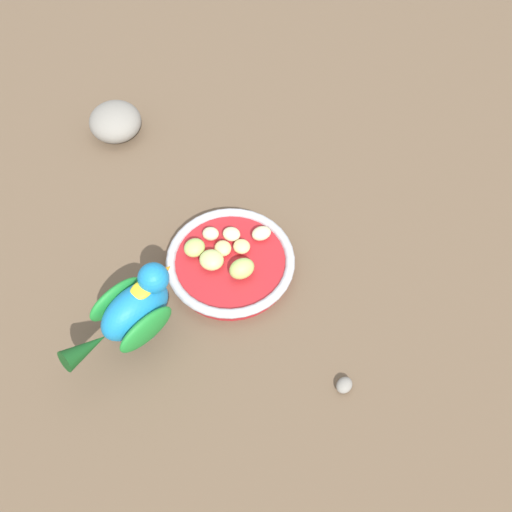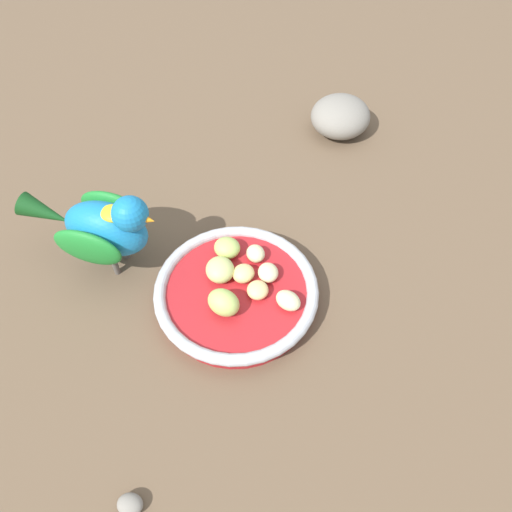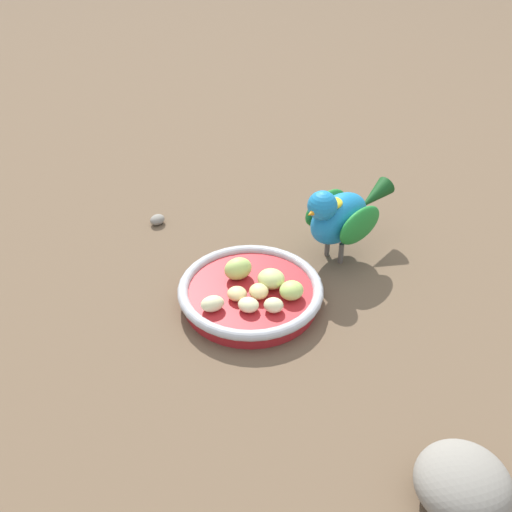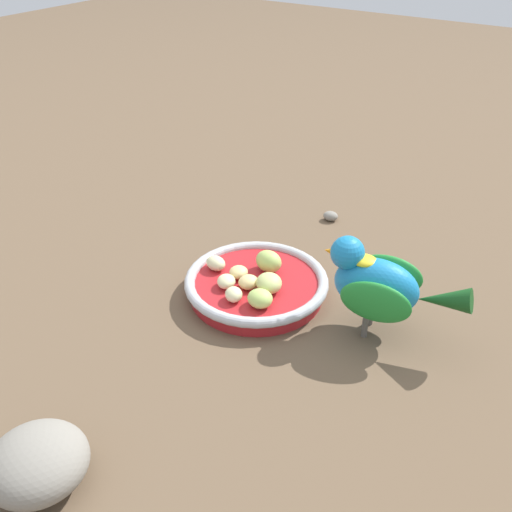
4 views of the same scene
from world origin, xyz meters
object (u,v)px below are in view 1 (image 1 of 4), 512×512
object	(u,v)px
apple_piece_3	(225,247)
apple_piece_7	(210,234)
apple_piece_2	(242,246)
apple_piece_5	(194,248)
apple_piece_6	(261,233)
apple_piece_1	(231,234)
parrot	(133,310)
feeding_bowl	(231,262)
apple_piece_4	(212,260)
rock_large	(117,121)
pebble_0	(344,385)
apple_piece_0	(243,268)

from	to	relation	value
apple_piece_3	apple_piece_7	world-z (taller)	same
apple_piece_2	apple_piece_3	bearing A→B (deg)	-122.80
apple_piece_5	apple_piece_6	xyz separation A→B (m)	(0.04, 0.10, -0.00)
apple_piece_1	apple_piece_6	size ratio (longest dim) A/B	0.90
parrot	feeding_bowl	bearing A→B (deg)	-3.74
apple_piece_5	apple_piece_7	bearing A→B (deg)	104.85
feeding_bowl	apple_piece_2	size ratio (longest dim) A/B	7.49
apple_piece_1	apple_piece_4	distance (m)	0.06
apple_piece_3	apple_piece_6	size ratio (longest dim) A/B	0.89
feeding_bowl	rock_large	world-z (taller)	rock_large
apple_piece_3	apple_piece_7	xyz separation A→B (m)	(-0.03, -0.01, 0.00)
apple_piece_2	rock_large	size ratio (longest dim) A/B	0.27
feeding_bowl	rock_large	xyz separation A→B (m)	(-0.36, 0.00, 0.01)
apple_piece_3	pebble_0	world-z (taller)	apple_piece_3
apple_piece_4	apple_piece_7	distance (m)	0.05
apple_piece_6	apple_piece_7	distance (m)	0.08
apple_piece_7	pebble_0	world-z (taller)	apple_piece_7
apple_piece_0	apple_piece_2	world-z (taller)	apple_piece_0
apple_piece_0	apple_piece_7	size ratio (longest dim) A/B	1.52
feeding_bowl	apple_piece_7	distance (m)	0.05
apple_piece_0	apple_piece_2	xyz separation A→B (m)	(-0.04, 0.02, -0.01)
feeding_bowl	apple_piece_7	bearing A→B (deg)	-176.46
feeding_bowl	apple_piece_1	size ratio (longest dim) A/B	7.13
feeding_bowl	apple_piece_3	bearing A→B (deg)	170.59
apple_piece_3	apple_piece_5	world-z (taller)	apple_piece_5
feeding_bowl	apple_piece_2	bearing A→B (deg)	103.95
feeding_bowl	apple_piece_4	bearing A→B (deg)	-109.89
apple_piece_6	apple_piece_1	bearing A→B (deg)	-125.42
apple_piece_1	apple_piece_3	world-z (taller)	apple_piece_3
pebble_0	feeding_bowl	bearing A→B (deg)	-176.85
feeding_bowl	apple_piece_7	xyz separation A→B (m)	(-0.05, -0.00, 0.02)
rock_large	pebble_0	distance (m)	0.61
apple_piece_0	rock_large	bearing A→B (deg)	179.54
apple_piece_0	apple_piece_3	xyz separation A→B (m)	(-0.05, 0.00, -0.01)
apple_piece_3	apple_piece_4	bearing A→B (deg)	-73.41
feeding_bowl	apple_piece_6	size ratio (longest dim) A/B	6.39
feeding_bowl	apple_piece_6	bearing A→B (deg)	96.45
apple_piece_4	apple_piece_5	size ratio (longest dim) A/B	1.12
apple_piece_5	rock_large	world-z (taller)	rock_large
apple_piece_0	apple_piece_2	size ratio (longest dim) A/B	1.48
feeding_bowl	apple_piece_5	world-z (taller)	apple_piece_5
apple_piece_3	rock_large	bearing A→B (deg)	-179.98
apple_piece_6	apple_piece_4	bearing A→B (deg)	-91.95
apple_piece_4	pebble_0	bearing A→B (deg)	9.16
apple_piece_0	pebble_0	size ratio (longest dim) A/B	1.57
apple_piece_1	pebble_0	size ratio (longest dim) A/B	1.11
pebble_0	apple_piece_7	bearing A→B (deg)	-176.79
pebble_0	apple_piece_4	bearing A→B (deg)	-170.84
feeding_bowl	apple_piece_4	xyz separation A→B (m)	(-0.01, -0.03, 0.02)
apple_piece_5	rock_large	size ratio (longest dim) A/B	0.34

